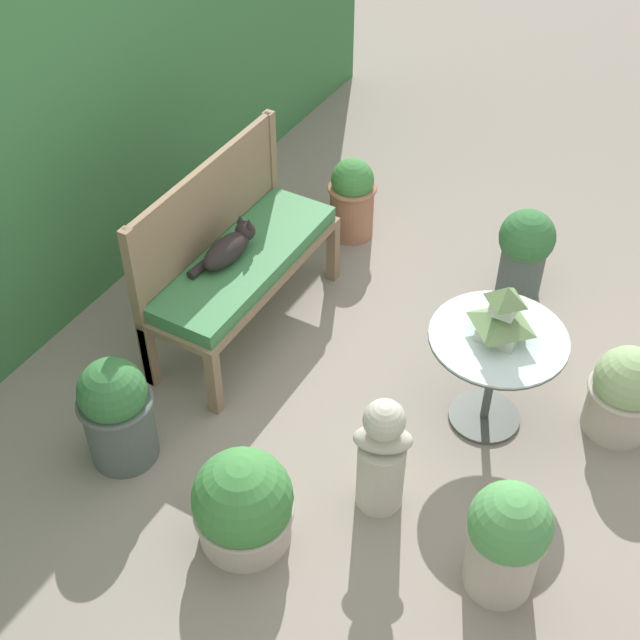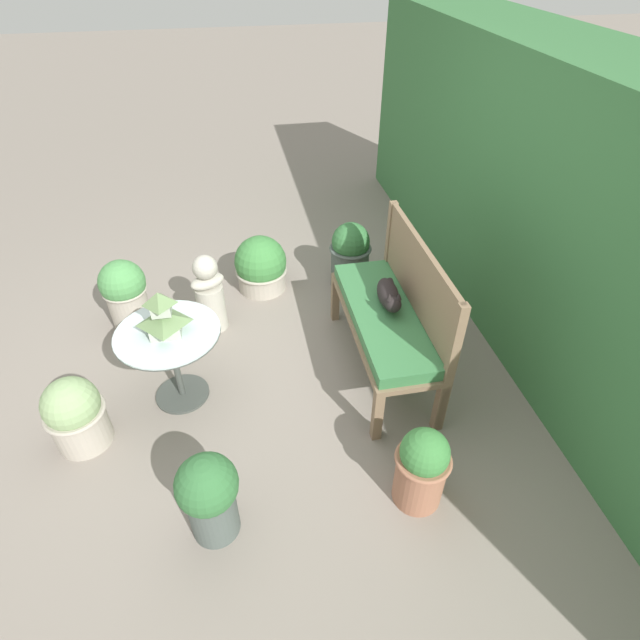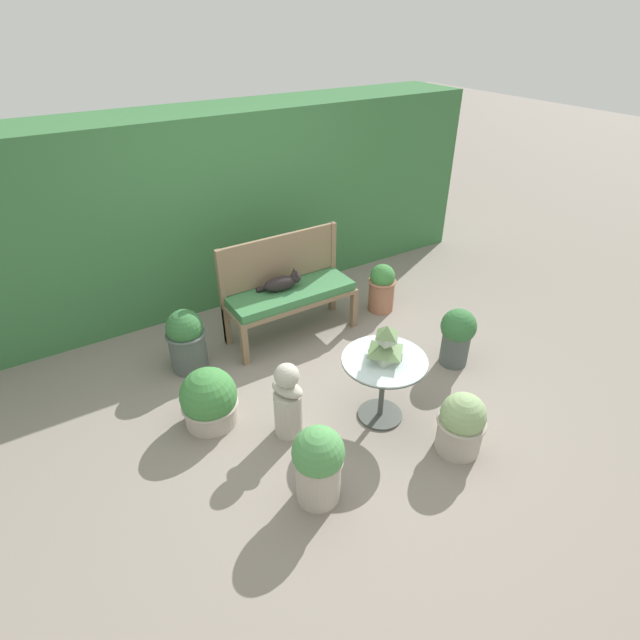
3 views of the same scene
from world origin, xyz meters
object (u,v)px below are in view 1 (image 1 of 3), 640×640
object	(u,v)px
potted_plant_hedge_corner	(117,411)
potted_plant_patio_mid	(525,250)
garden_bench	(245,267)
potted_plant_bench_right	(507,538)
pagoda_birdhouse	(503,316)
potted_plant_table_far	(243,505)
patio_table	(495,355)
potted_plant_bench_left	(352,197)
garden_bust	(382,457)
cat	(228,248)
potted_plant_path_edge	(624,392)

from	to	relation	value
potted_plant_hedge_corner	potted_plant_patio_mid	size ratio (longest dim) A/B	1.07
garden_bench	potted_plant_patio_mid	size ratio (longest dim) A/B	2.27
potted_plant_hedge_corner	potted_plant_bench_right	bearing A→B (deg)	-82.53
pagoda_birdhouse	potted_plant_table_far	size ratio (longest dim) A/B	0.61
garden_bench	potted_plant_patio_mid	xyz separation A→B (m)	(1.07, -1.25, -0.13)
potted_plant_patio_mid	pagoda_birdhouse	bearing A→B (deg)	-168.68
patio_table	potted_plant_bench_left	xyz separation A→B (m)	(1.07, 1.37, -0.18)
garden_bust	potted_plant_bench_right	world-z (taller)	garden_bust
potted_plant_table_far	garden_bust	bearing A→B (deg)	-42.91
cat	potted_plant_path_edge	world-z (taller)	cat
cat	potted_plant_path_edge	size ratio (longest dim) A/B	0.86
garden_bench	potted_plant_hedge_corner	bearing A→B (deg)	178.62
potted_plant_hedge_corner	potted_plant_bench_right	size ratio (longest dim) A/B	1.01
potted_plant_patio_mid	garden_bust	bearing A→B (deg)	178.90
garden_bench	potted_plant_bench_left	world-z (taller)	potted_plant_bench_left
garden_bench	patio_table	xyz separation A→B (m)	(0.02, -1.46, 0.02)
potted_plant_hedge_corner	potted_plant_table_far	xyz separation A→B (m)	(-0.10, -0.79, -0.09)
potted_plant_patio_mid	potted_plant_bench_left	bearing A→B (deg)	88.92
potted_plant_path_edge	potted_plant_bench_right	world-z (taller)	potted_plant_bench_right
potted_plant_bench_left	potted_plant_table_far	bearing A→B (deg)	-163.57
garden_bust	potted_plant_path_edge	distance (m)	1.33
garden_bust	potted_plant_path_edge	xyz separation A→B (m)	(1.02, -0.85, -0.06)
cat	potted_plant_bench_left	size ratio (longest dim) A/B	0.80
pagoda_birdhouse	potted_plant_bench_right	world-z (taller)	pagoda_birdhouse
patio_table	potted_plant_hedge_corner	distance (m)	1.86
cat	garden_bust	size ratio (longest dim) A/B	0.66
patio_table	garden_bust	world-z (taller)	garden_bust
patio_table	potted_plant_hedge_corner	world-z (taller)	potted_plant_hedge_corner
pagoda_birdhouse	potted_plant_table_far	bearing A→B (deg)	150.41
pagoda_birdhouse	potted_plant_path_edge	xyz separation A→B (m)	(0.28, -0.61, -0.47)
potted_plant_bench_left	potted_plant_patio_mid	bearing A→B (deg)	-91.08
garden_bust	potted_plant_path_edge	bearing A→B (deg)	25.97
cat	potted_plant_hedge_corner	bearing A→B (deg)	-173.44
pagoda_birdhouse	cat	bearing A→B (deg)	93.46
potted_plant_patio_mid	potted_plant_table_far	world-z (taller)	potted_plant_patio_mid
potted_plant_bench_right	potted_plant_path_edge	bearing A→B (deg)	-9.63
pagoda_birdhouse	potted_plant_bench_right	size ratio (longest dim) A/B	0.50
garden_bust	potted_plant_table_far	world-z (taller)	garden_bust
potted_plant_table_far	potted_plant_path_edge	xyz separation A→B (m)	(1.50, -1.30, 0.03)
potted_plant_table_far	potted_plant_path_edge	size ratio (longest dim) A/B	0.98
garden_bust	potted_plant_hedge_corner	distance (m)	1.30
potted_plant_bench_right	potted_plant_table_far	bearing A→B (deg)	107.65
garden_bench	garden_bust	xyz separation A→B (m)	(-0.72, -1.21, -0.13)
patio_table	potted_plant_bench_left	world-z (taller)	patio_table
garden_bench	potted_plant_patio_mid	world-z (taller)	potted_plant_patio_mid
cat	patio_table	xyz separation A→B (m)	(0.09, -1.50, -0.14)
potted_plant_hedge_corner	patio_table	bearing A→B (deg)	-53.01
garden_bench	potted_plant_path_edge	xyz separation A→B (m)	(0.30, -2.06, -0.19)
cat	pagoda_birdhouse	xyz separation A→B (m)	(0.09, -1.50, 0.11)
garden_bust	potted_plant_patio_mid	distance (m)	1.79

